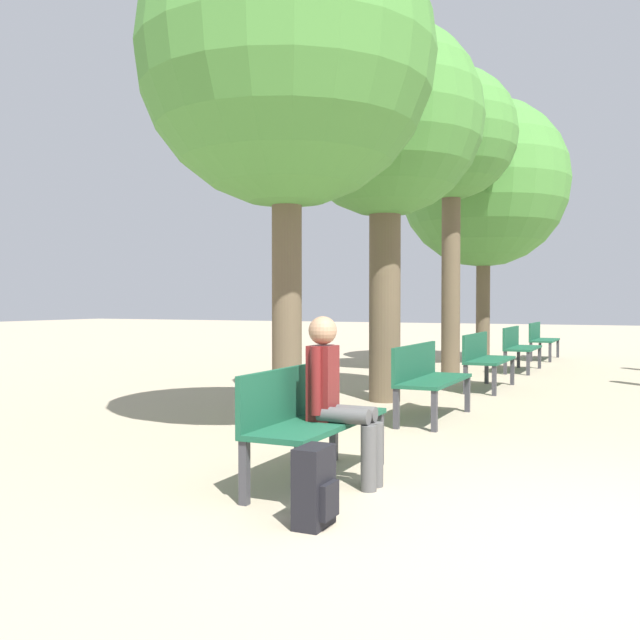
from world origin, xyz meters
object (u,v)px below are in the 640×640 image
tree_row_0 (287,60)px  tree_row_1 (385,123)px  bench_row_0 (308,414)px  person_seated (337,394)px  tree_row_3 (484,183)px  bench_row_2 (484,356)px  bench_row_4 (541,338)px  tree_row_2 (451,138)px  backpack (315,487)px  bench_row_3 (518,345)px  bench_row_1 (427,375)px

tree_row_0 → tree_row_1: 2.91m
bench_row_0 → person_seated: bearing=1.5°
tree_row_3 → person_seated: (1.19, -10.71, -3.26)m
bench_row_2 → bench_row_4: size_ratio=1.00×
tree_row_2 → person_seated: size_ratio=4.45×
bench_row_2 → person_seated: person_seated is taller
bench_row_0 → bench_row_4: size_ratio=1.00×
bench_row_4 → tree_row_3: tree_row_3 is taller
bench_row_4 → person_seated: person_seated is taller
bench_row_2 → tree_row_1: size_ratio=0.30×
tree_row_1 → tree_row_2: bearing=90.0°
person_seated → backpack: (0.28, -0.97, -0.44)m
backpack → bench_row_3: bearing=92.8°
bench_row_1 → tree_row_2: bearing=101.3°
tree_row_0 → tree_row_2: tree_row_2 is taller
bench_row_0 → tree_row_2: 8.88m
tree_row_2 → person_seated: 8.84m
bench_row_3 → bench_row_4: 3.17m
bench_row_0 → bench_row_4: same height
tree_row_1 → tree_row_3: bearing=90.0°
tree_row_3 → backpack: tree_row_3 is taller
bench_row_1 → tree_row_2: tree_row_2 is taller
bench_row_2 → tree_row_2: tree_row_2 is taller
bench_row_0 → tree_row_0: (-0.96, 1.49, 3.27)m
tree_row_0 → person_seated: 3.64m
tree_row_1 → backpack: 6.61m
tree_row_2 → tree_row_3: 2.79m
person_seated → tree_row_3: bearing=96.4°
tree_row_0 → person_seated: size_ratio=4.19×
bench_row_1 → bench_row_2: same height
bench_row_0 → bench_row_2: 6.33m
bench_row_4 → backpack: bearing=-87.8°
bench_row_2 → backpack: 7.33m
tree_row_0 → tree_row_3: size_ratio=0.92×
tree_row_3 → backpack: size_ratio=11.76×
bench_row_1 → tree_row_3: size_ratio=0.27×
backpack → person_seated: bearing=106.0°
tree_row_3 → backpack: (1.47, -11.69, -3.70)m
tree_row_0 → backpack: (1.47, -2.45, -3.55)m
tree_row_3 → person_seated: 11.26m
backpack → tree_row_2: bearing=99.4°
bench_row_1 → tree_row_0: 3.80m
tree_row_0 → tree_row_1: tree_row_0 is taller
bench_row_2 → tree_row_1: (-0.96, -1.94, 3.30)m
tree_row_1 → tree_row_3: (0.00, 6.33, 0.13)m
bench_row_3 → tree_row_3: 3.76m
bench_row_1 → tree_row_1: 3.65m
bench_row_1 → bench_row_3: same height
bench_row_1 → person_seated: size_ratio=1.25×
bench_row_4 → tree_row_3: bearing=-116.2°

